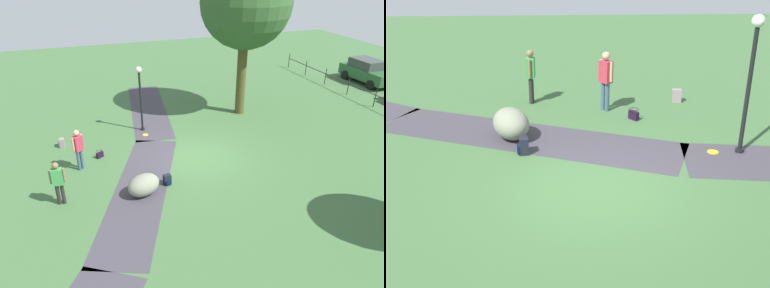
{
  "view_description": "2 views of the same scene",
  "coord_description": "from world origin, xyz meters",
  "views": [
    {
      "loc": [
        12.89,
        -4.74,
        7.69
      ],
      "look_at": [
        0.61,
        -0.44,
        1.0
      ],
      "focal_mm": 34.35,
      "sensor_mm": 36.0,
      "label": 1
    },
    {
      "loc": [
        0.85,
        8.41,
        4.61
      ],
      "look_at": [
        0.47,
        1.03,
        1.43
      ],
      "focal_mm": 44.44,
      "sensor_mm": 36.0,
      "label": 2
    }
  ],
  "objects": [
    {
      "name": "footpath_segment_mid",
      "position": [
        1.62,
        -2.8,
        0.0
      ],
      "size": [
        8.12,
        4.79,
        0.01
      ],
      "color": "#3E3A43",
      "rests_on": "ground"
    },
    {
      "name": "woman_with_handbag",
      "position": [
        -0.62,
        -4.75,
        1.01
      ],
      "size": [
        0.41,
        0.43,
        1.73
      ],
      "color": "#395467",
      "rests_on": "ground"
    },
    {
      "name": "footpath_segment_near",
      "position": [
        -6.04,
        -0.72,
        0.0
      ],
      "size": [
        8.19,
        2.99,
        0.01
      ],
      "color": "#3E3A43",
      "rests_on": "ground"
    },
    {
      "name": "parked_compact_green",
      "position": [
        -5.96,
        14.29,
        0.8
      ],
      "size": [
        3.83,
        1.71,
        1.56
      ],
      "color": "#28562F",
      "rests_on": "ground"
    },
    {
      "name": "lamp_post",
      "position": [
        -3.48,
        -1.6,
        1.98
      ],
      "size": [
        0.28,
        0.28,
        3.18
      ],
      "color": "black",
      "rests_on": "ground"
    },
    {
      "name": "lawn_boulder",
      "position": [
        1.95,
        -2.74,
        0.39
      ],
      "size": [
        1.26,
        1.46,
        0.78
      ],
      "color": "gray",
      "rests_on": "ground"
    },
    {
      "name": "man_near_boulder",
      "position": [
        1.56,
        -5.57,
        0.94
      ],
      "size": [
        0.27,
        0.52,
        1.63
      ],
      "color": "#262422",
      "rests_on": "ground"
    },
    {
      "name": "large_shade_tree",
      "position": [
        -3.96,
        3.9,
        5.66
      ],
      "size": [
        4.49,
        4.49,
        7.95
      ],
      "color": "#49441E",
      "rests_on": "ground"
    },
    {
      "name": "handbag_on_grass",
      "position": [
        -1.33,
        -3.93,
        0.14
      ],
      "size": [
        0.38,
        0.38,
        0.31
      ],
      "color": "black",
      "rests_on": "ground"
    },
    {
      "name": "frisbee_on_grass",
      "position": [
        -2.85,
        -1.61,
        0.01
      ],
      "size": [
        0.27,
        0.27,
        0.02
      ],
      "color": "yellow",
      "rests_on": "ground"
    },
    {
      "name": "spare_backpack_on_lawn",
      "position": [
        -2.9,
        -5.42,
        0.19
      ],
      "size": [
        0.3,
        0.29,
        0.4
      ],
      "color": "gray",
      "rests_on": "ground"
    },
    {
      "name": "backpack_by_boulder",
      "position": [
        1.6,
        -1.77,
        0.19
      ],
      "size": [
        0.29,
        0.3,
        0.4
      ],
      "color": "black",
      "rests_on": "ground"
    },
    {
      "name": "ground_plane",
      "position": [
        0.0,
        0.0,
        0.0
      ],
      "size": [
        48.0,
        48.0,
        0.0
      ],
      "primitive_type": "plane",
      "color": "#3E6539"
    }
  ]
}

